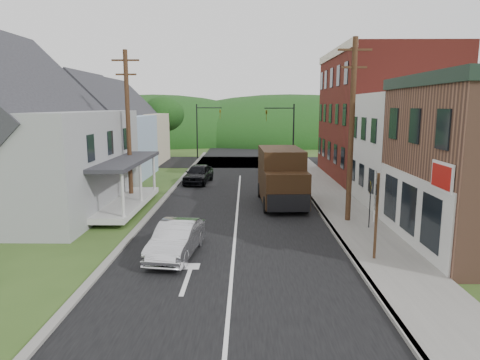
{
  "coord_description": "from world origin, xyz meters",
  "views": [
    {
      "loc": [
        0.49,
        -17.39,
        5.79
      ],
      "look_at": [
        0.19,
        3.32,
        2.2
      ],
      "focal_mm": 32.0,
      "sensor_mm": 36.0,
      "label": 1
    }
  ],
  "objects_px": {
    "delivery_van": "(282,177)",
    "warning_sign": "(370,198)",
    "silver_sedan": "(176,240)",
    "route_sign_cluster": "(376,204)",
    "dark_sedan": "(198,174)"
  },
  "relations": [
    {
      "from": "silver_sedan",
      "to": "delivery_van",
      "type": "bearing_deg",
      "value": 68.87
    },
    {
      "from": "dark_sedan",
      "to": "route_sign_cluster",
      "type": "xyz_separation_m",
      "value": [
        8.39,
        -16.49,
        1.53
      ]
    },
    {
      "from": "warning_sign",
      "to": "dark_sedan",
      "type": "bearing_deg",
      "value": 129.68
    },
    {
      "from": "dark_sedan",
      "to": "delivery_van",
      "type": "xyz_separation_m",
      "value": [
        5.71,
        -7.03,
        0.95
      ]
    },
    {
      "from": "dark_sedan",
      "to": "delivery_van",
      "type": "height_order",
      "value": "delivery_van"
    },
    {
      "from": "delivery_van",
      "to": "warning_sign",
      "type": "distance_m",
      "value": 6.49
    },
    {
      "from": "route_sign_cluster",
      "to": "warning_sign",
      "type": "xyz_separation_m",
      "value": [
        0.98,
        4.1,
        -0.65
      ]
    },
    {
      "from": "silver_sedan",
      "to": "dark_sedan",
      "type": "height_order",
      "value": "dark_sedan"
    },
    {
      "from": "delivery_van",
      "to": "route_sign_cluster",
      "type": "xyz_separation_m",
      "value": [
        2.68,
        -9.46,
        0.57
      ]
    },
    {
      "from": "dark_sedan",
      "to": "delivery_van",
      "type": "distance_m",
      "value": 9.11
    },
    {
      "from": "silver_sedan",
      "to": "warning_sign",
      "type": "xyz_separation_m",
      "value": [
        8.46,
        3.61,
        0.92
      ]
    },
    {
      "from": "delivery_van",
      "to": "warning_sign",
      "type": "bearing_deg",
      "value": -58.18
    },
    {
      "from": "silver_sedan",
      "to": "delivery_van",
      "type": "relative_size",
      "value": 0.68
    },
    {
      "from": "silver_sedan",
      "to": "route_sign_cluster",
      "type": "xyz_separation_m",
      "value": [
        7.48,
        -0.49,
        1.57
      ]
    },
    {
      "from": "dark_sedan",
      "to": "warning_sign",
      "type": "xyz_separation_m",
      "value": [
        9.37,
        -12.39,
        0.87
      ]
    }
  ]
}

